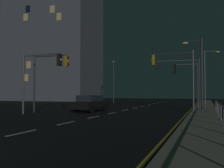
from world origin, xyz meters
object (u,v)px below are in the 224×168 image
at_px(car, 91,103).
at_px(street_lamp_mid_block, 207,72).
at_px(traffic_light_mid_left, 40,70).
at_px(traffic_light_overhead_east, 49,71).
at_px(street_lamp_median, 114,77).
at_px(building_distant, 53,34).
at_px(street_lamp_corner, 198,67).
at_px(traffic_light_near_right, 180,72).
at_px(traffic_light_far_right, 186,76).
at_px(traffic_light_far_left, 175,69).

bearing_deg(car, street_lamp_mid_block, 56.96).
distance_m(traffic_light_mid_left, traffic_light_overhead_east, 2.15).
height_order(traffic_light_mid_left, street_lamp_median, street_lamp_median).
bearing_deg(car, traffic_light_mid_left, -121.87).
bearing_deg(car, traffic_light_overhead_east, -144.95).
bearing_deg(street_lamp_mid_block, building_distant, 158.27).
bearing_deg(traffic_light_mid_left, street_lamp_median, 95.25).
relative_size(car, building_distant, 0.15).
xyz_separation_m(traffic_light_overhead_east, street_lamp_corner, (12.79, 4.72, 0.35)).
bearing_deg(traffic_light_near_right, car, -127.09).
xyz_separation_m(car, traffic_light_far_right, (8.18, 7.68, 2.85)).
distance_m(car, traffic_light_far_left, 8.52).
bearing_deg(traffic_light_mid_left, traffic_light_near_right, 54.45).
relative_size(traffic_light_far_left, traffic_light_far_right, 1.10).
relative_size(car, traffic_light_mid_left, 0.86).
bearing_deg(traffic_light_far_left, street_lamp_mid_block, 77.89).
relative_size(traffic_light_overhead_east, street_lamp_mid_block, 0.72).
bearing_deg(street_lamp_mid_block, car, -123.04).
height_order(traffic_light_overhead_east, building_distant, building_distant).
xyz_separation_m(traffic_light_overhead_east, traffic_light_near_right, (10.49, 11.90, 0.48)).
bearing_deg(street_lamp_corner, car, -165.44).
bearing_deg(car, street_lamp_corner, 14.56).
bearing_deg(street_lamp_median, car, -76.31).
relative_size(traffic_light_far_right, building_distant, 0.16).
xyz_separation_m(street_lamp_mid_block, street_lamp_median, (-15.37, 4.26, -0.17)).
bearing_deg(traffic_light_near_right, traffic_light_mid_left, -125.55).
relative_size(traffic_light_near_right, building_distant, 0.19).
bearing_deg(building_distant, traffic_light_far_left, -41.45).
height_order(traffic_light_far_right, street_lamp_corner, street_lamp_corner).
height_order(traffic_light_overhead_east, street_lamp_corner, street_lamp_corner).
xyz_separation_m(street_lamp_mid_block, building_distant, (-33.47, 13.34, 10.75)).
height_order(traffic_light_mid_left, traffic_light_near_right, traffic_light_near_right).
bearing_deg(street_lamp_mid_block, traffic_light_mid_left, -122.80).
relative_size(traffic_light_mid_left, street_lamp_median, 0.69).
height_order(traffic_light_far_right, street_lamp_median, street_lamp_median).
relative_size(traffic_light_far_left, traffic_light_near_right, 0.97).
bearing_deg(traffic_light_mid_left, car, 58.13).
distance_m(traffic_light_near_right, street_lamp_median, 16.21).
xyz_separation_m(car, building_distant, (-23.04, 29.37, 14.59)).
height_order(traffic_light_mid_left, traffic_light_far_right, traffic_light_far_right).
relative_size(street_lamp_mid_block, building_distant, 0.25).
relative_size(traffic_light_far_right, street_lamp_median, 0.67).
bearing_deg(traffic_light_far_left, traffic_light_overhead_east, -156.60).
bearing_deg(traffic_light_overhead_east, traffic_light_near_right, 48.61).
relative_size(street_lamp_mid_block, street_lamp_median, 1.00).
bearing_deg(car, building_distant, 128.12).
xyz_separation_m(car, traffic_light_near_right, (7.31, 9.67, 3.45)).
distance_m(traffic_light_far_left, traffic_light_mid_left, 12.20).
bearing_deg(traffic_light_overhead_east, street_lamp_corner, 20.28).
height_order(street_lamp_corner, street_lamp_median, street_lamp_median).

